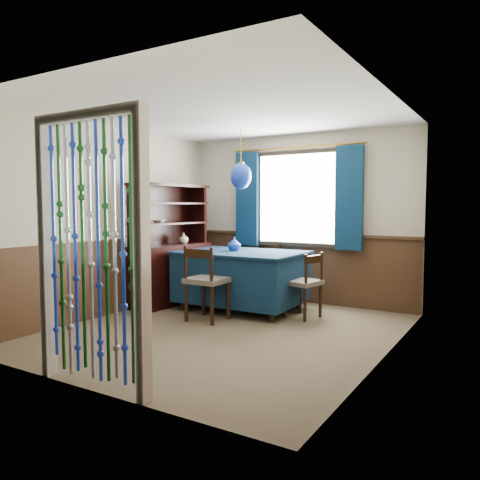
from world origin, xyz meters
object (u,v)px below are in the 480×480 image
Objects in this scene: dining_table at (241,276)px; vase_sideboard at (183,237)px; pendant_lamp at (241,176)px; bowl_shelf at (159,221)px; chair_right at (305,283)px; vase_table at (234,244)px; chair_left at (185,272)px; sideboard at (169,263)px; chair_near at (206,281)px; chair_far at (263,270)px.

vase_sideboard is (-1.05, 0.06, 0.50)m from dining_table.
pendant_lamp is (0.00, -0.00, 1.38)m from dining_table.
vase_sideboard is at bearing 90.00° from bowl_shelf.
pendant_lamp reaches higher than chair_right.
pendant_lamp reaches higher than vase_table.
vase_sideboard reaches higher than chair_left.
chair_right is at bearing -0.64° from dining_table.
pendant_lamp is 1.32m from bowl_shelf.
sideboard is 1.05m from vase_table.
chair_near is 1.27m from chair_right.
sideboard reaches higher than vase_sideboard.
vase_sideboard is at bearing 47.45° from chair_far.
vase_sideboard reaches higher than dining_table.
pendant_lamp reaches higher than chair_far.
sideboard is (-1.07, 0.57, 0.11)m from chair_near.
chair_right is 1.02× the size of pendant_lamp.
dining_table is 1.96× the size of chair_far.
chair_far is 4.89× the size of vase_table.
vase_table is 1.11m from bowl_shelf.
pendant_lamp is at bearing 25.50° from bowl_shelf.
vase_table is at bearing 18.12° from sideboard.
chair_right is at bearing 11.16° from sideboard.
bowl_shelf reaches higher than chair_right.
chair_near is 1.52m from chair_far.
chair_right is at bearing -0.46° from vase_table.
chair_left is 0.53m from vase_sideboard.
dining_table is at bearing 106.73° from chair_far.
chair_far is 1.24m from chair_right.
vase_table is (0.99, 0.23, 0.29)m from sideboard.
dining_table is 1.80× the size of chair_near.
chair_far is (-0.01, 1.52, -0.04)m from chair_near.
chair_left is at bearing 104.44° from chair_right.
vase_sideboard is at bearing 101.02° from chair_right.
dining_table is 1.38m from pendant_lamp.
chair_near is 5.48× the size of vase_sideboard.
vase_table is (-0.07, -0.72, 0.44)m from chair_far.
vase_table is at bearing 95.67° from chair_near.
chair_near is at bearing 35.90° from chair_left.
dining_table is 9.88× the size of vase_sideboard.
chair_right is (1.00, -0.73, -0.01)m from chair_far.
vase_sideboard is at bearing 177.54° from vase_table.
chair_far is at bearing 84.17° from vase_table.
chair_far is 1.31m from vase_sideboard.
vase_sideboard is (-0.11, 0.12, 0.51)m from chair_left.
vase_table is at bearing 97.23° from chair_far.
dining_table is at bearing 97.13° from pendant_lamp.
sideboard is 8.87× the size of bowl_shelf.
dining_table is 0.95m from chair_right.
vase_table is at bearing 171.59° from pendant_lamp.
chair_left is 0.89m from bowl_shelf.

